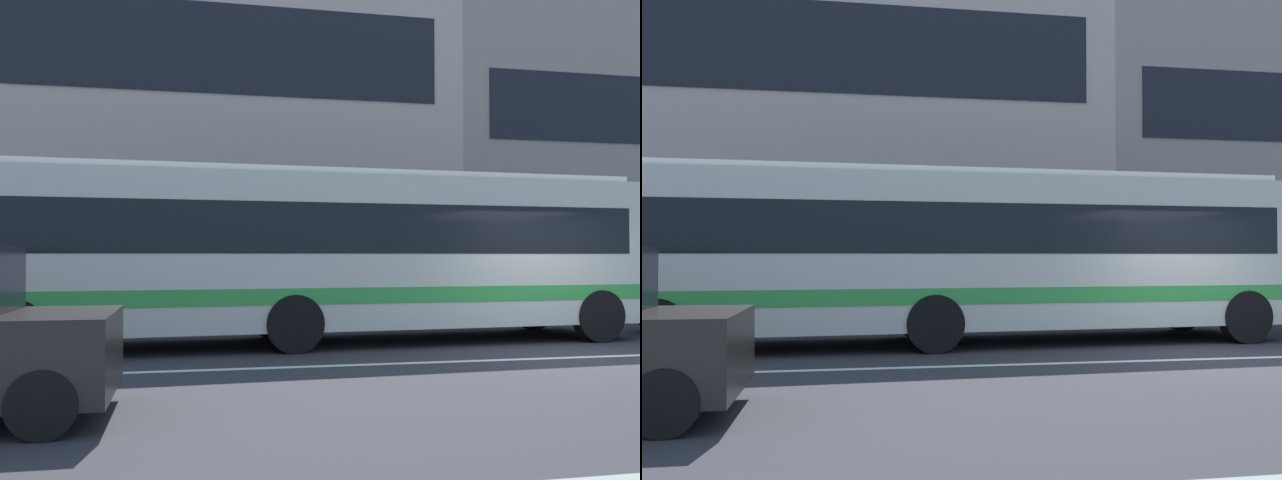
{
  "view_description": "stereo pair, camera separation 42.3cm",
  "coord_description": "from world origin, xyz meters",
  "views": [
    {
      "loc": [
        -6.55,
        -9.98,
        1.67
      ],
      "look_at": [
        -4.0,
        2.17,
        1.95
      ],
      "focal_mm": 38.07,
      "sensor_mm": 36.0,
      "label": 1
    },
    {
      "loc": [
        -6.13,
        -10.06,
        1.67
      ],
      "look_at": [
        -4.0,
        2.17,
        1.95
      ],
      "focal_mm": 38.07,
      "sensor_mm": 36.0,
      "label": 2
    }
  ],
  "objects": [
    {
      "name": "transit_bus",
      "position": [
        -3.88,
        2.6,
        1.77
      ],
      "size": [
        12.52,
        3.09,
        3.22
      ],
      "color": "beige",
      "rests_on": "ground_plane"
    },
    {
      "name": "apartment_block_left",
      "position": [
        -9.82,
        13.91,
        6.57
      ],
      "size": [
        23.76,
        8.83,
        13.13
      ],
      "color": "#C5AFA1",
      "rests_on": "ground_plane"
    },
    {
      "name": "hedge_row_far",
      "position": [
        -1.81,
        6.58,
        0.43
      ],
      "size": [
        19.08,
        1.1,
        0.85
      ],
      "primitive_type": "cube",
      "color": "#325521",
      "rests_on": "ground_plane"
    },
    {
      "name": "lane_centre_line",
      "position": [
        0.0,
        0.0,
        0.0
      ],
      "size": [
        60.0,
        0.16,
        0.01
      ],
      "primitive_type": "cube",
      "color": "silver",
      "rests_on": "ground_plane"
    },
    {
      "name": "ground_plane",
      "position": [
        0.0,
        0.0,
        0.0
      ],
      "size": [
        160.0,
        160.0,
        0.0
      ],
      "primitive_type": "plane",
      "color": "#302F33"
    }
  ]
}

